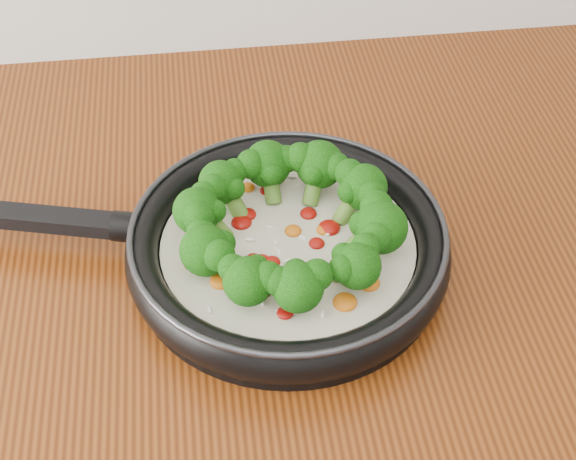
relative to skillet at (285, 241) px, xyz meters
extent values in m
cylinder|color=black|center=(0.00, 0.00, -0.03)|extent=(0.37, 0.37, 0.01)
torus|color=black|center=(0.00, 0.00, -0.01)|extent=(0.38, 0.38, 0.03)
torus|color=#2D2D33|center=(0.00, 0.00, 0.02)|extent=(0.37, 0.37, 0.01)
cube|color=black|center=(-0.23, 0.06, 0.00)|extent=(0.18, 0.07, 0.02)
cylinder|color=black|center=(-0.15, 0.04, 0.00)|extent=(0.04, 0.04, 0.03)
cylinder|color=beige|center=(0.00, 0.00, -0.01)|extent=(0.30, 0.30, 0.02)
ellipsoid|color=#8F0B06|center=(-0.04, 0.03, 0.00)|extent=(0.02, 0.02, 0.01)
ellipsoid|color=#8F0B06|center=(-0.03, -0.02, 0.00)|extent=(0.02, 0.02, 0.01)
ellipsoid|color=#CD600D|center=(0.07, -0.06, 0.00)|extent=(0.02, 0.02, 0.01)
ellipsoid|color=#8F0B06|center=(-0.03, -0.02, 0.00)|extent=(0.02, 0.02, 0.01)
ellipsoid|color=#8F0B06|center=(0.00, -0.06, 0.00)|extent=(0.02, 0.02, 0.01)
ellipsoid|color=#CD600D|center=(-0.07, -0.04, 0.00)|extent=(0.02, 0.02, 0.01)
ellipsoid|color=#8F0B06|center=(-0.01, 0.08, 0.00)|extent=(0.02, 0.02, 0.01)
ellipsoid|color=#8F0B06|center=(0.03, 0.04, 0.00)|extent=(0.02, 0.02, 0.01)
ellipsoid|color=#CD600D|center=(0.04, 0.01, 0.00)|extent=(0.02, 0.02, 0.01)
ellipsoid|color=#8F0B06|center=(-0.01, -0.09, 0.00)|extent=(0.02, 0.02, 0.01)
ellipsoid|color=#8F0B06|center=(0.05, 0.01, 0.00)|extent=(0.02, 0.02, 0.01)
ellipsoid|color=#CD600D|center=(-0.03, 0.08, 0.00)|extent=(0.02, 0.02, 0.01)
ellipsoid|color=#8F0B06|center=(0.03, -0.01, 0.00)|extent=(0.02, 0.02, 0.01)
ellipsoid|color=#8F0B06|center=(-0.02, -0.03, 0.00)|extent=(0.02, 0.02, 0.01)
ellipsoid|color=#CD600D|center=(0.01, 0.01, 0.00)|extent=(0.02, 0.02, 0.01)
ellipsoid|color=#8F0B06|center=(-0.09, -0.02, 0.00)|extent=(0.02, 0.02, 0.01)
ellipsoid|color=#8F0B06|center=(-0.03, -0.06, 0.00)|extent=(0.03, 0.03, 0.01)
ellipsoid|color=#CD600D|center=(0.04, -0.08, 0.00)|extent=(0.03, 0.03, 0.01)
ellipsoid|color=#8F0B06|center=(-0.03, 0.04, 0.00)|extent=(0.02, 0.02, 0.01)
ellipsoid|color=#8F0B06|center=(0.00, 0.09, 0.00)|extent=(0.02, 0.02, 0.01)
ellipsoid|color=white|center=(0.02, 0.09, 0.00)|extent=(0.01, 0.01, 0.00)
ellipsoid|color=white|center=(0.06, 0.08, 0.00)|extent=(0.01, 0.01, 0.00)
ellipsoid|color=white|center=(-0.03, -0.07, 0.00)|extent=(0.01, 0.01, 0.00)
ellipsoid|color=white|center=(-0.05, 0.03, 0.00)|extent=(0.00, 0.01, 0.00)
ellipsoid|color=white|center=(-0.01, -0.01, 0.00)|extent=(0.00, 0.01, 0.00)
ellipsoid|color=white|center=(0.03, -0.03, 0.00)|extent=(0.01, 0.01, 0.00)
ellipsoid|color=white|center=(-0.01, -0.09, 0.00)|extent=(0.01, 0.01, 0.00)
ellipsoid|color=white|center=(0.04, 0.00, 0.00)|extent=(0.01, 0.01, 0.00)
ellipsoid|color=white|center=(0.02, -0.10, 0.00)|extent=(0.01, 0.01, 0.00)
ellipsoid|color=white|center=(0.02, 0.00, 0.00)|extent=(0.01, 0.01, 0.00)
ellipsoid|color=white|center=(-0.01, -0.01, 0.00)|extent=(0.01, 0.01, 0.00)
ellipsoid|color=white|center=(0.09, 0.06, 0.00)|extent=(0.01, 0.01, 0.00)
ellipsoid|color=white|center=(0.02, 0.08, 0.00)|extent=(0.01, 0.01, 0.00)
ellipsoid|color=white|center=(0.01, -0.03, 0.00)|extent=(0.01, 0.01, 0.00)
ellipsoid|color=white|center=(0.10, 0.04, 0.00)|extent=(0.01, 0.01, 0.00)
ellipsoid|color=white|center=(0.02, -0.04, 0.00)|extent=(0.01, 0.01, 0.00)
ellipsoid|color=white|center=(-0.01, 0.02, 0.00)|extent=(0.01, 0.01, 0.00)
ellipsoid|color=white|center=(0.02, -0.04, 0.00)|extent=(0.01, 0.01, 0.00)
ellipsoid|color=white|center=(-0.04, 0.09, 0.00)|extent=(0.01, 0.01, 0.00)
ellipsoid|color=white|center=(-0.01, 0.00, 0.00)|extent=(0.01, 0.01, 0.00)
ellipsoid|color=white|center=(0.00, -0.03, 0.00)|extent=(0.01, 0.01, 0.00)
ellipsoid|color=white|center=(-0.08, -0.08, 0.00)|extent=(0.01, 0.01, 0.00)
ellipsoid|color=white|center=(-0.03, 0.01, 0.00)|extent=(0.01, 0.01, 0.00)
cylinder|color=#5C8A2D|center=(0.07, -0.02, 0.01)|extent=(0.04, 0.02, 0.04)
sphere|color=black|center=(0.09, -0.02, 0.03)|extent=(0.06, 0.06, 0.05)
sphere|color=black|center=(0.09, 0.00, 0.04)|extent=(0.04, 0.04, 0.03)
sphere|color=black|center=(0.08, -0.04, 0.04)|extent=(0.04, 0.04, 0.03)
sphere|color=black|center=(0.07, -0.02, 0.03)|extent=(0.03, 0.03, 0.03)
cylinder|color=#5C8A2D|center=(0.07, 0.03, 0.01)|extent=(0.04, 0.03, 0.04)
sphere|color=black|center=(0.08, 0.03, 0.03)|extent=(0.06, 0.06, 0.05)
sphere|color=black|center=(0.07, 0.05, 0.04)|extent=(0.04, 0.04, 0.03)
sphere|color=black|center=(0.09, 0.02, 0.04)|extent=(0.03, 0.03, 0.03)
sphere|color=black|center=(0.07, 0.03, 0.03)|extent=(0.03, 0.03, 0.02)
cylinder|color=#5C8A2D|center=(0.04, 0.06, 0.01)|extent=(0.03, 0.04, 0.04)
sphere|color=black|center=(0.04, 0.07, 0.03)|extent=(0.06, 0.06, 0.05)
sphere|color=black|center=(0.03, 0.08, 0.04)|extent=(0.04, 0.04, 0.03)
sphere|color=black|center=(0.06, 0.06, 0.04)|extent=(0.04, 0.04, 0.03)
sphere|color=black|center=(0.04, 0.06, 0.03)|extent=(0.03, 0.03, 0.02)
cylinder|color=#5C8A2D|center=(-0.01, 0.07, 0.01)|extent=(0.02, 0.03, 0.04)
sphere|color=black|center=(-0.01, 0.08, 0.03)|extent=(0.06, 0.06, 0.05)
sphere|color=black|center=(-0.02, 0.08, 0.04)|extent=(0.04, 0.04, 0.03)
sphere|color=black|center=(0.01, 0.08, 0.03)|extent=(0.03, 0.03, 0.03)
sphere|color=black|center=(-0.01, 0.07, 0.03)|extent=(0.03, 0.03, 0.02)
cylinder|color=#5C8A2D|center=(-0.04, 0.05, 0.01)|extent=(0.03, 0.03, 0.04)
sphere|color=black|center=(-0.06, 0.06, 0.03)|extent=(0.05, 0.05, 0.04)
sphere|color=black|center=(-0.06, 0.05, 0.04)|extent=(0.03, 0.03, 0.03)
sphere|color=black|center=(-0.04, 0.07, 0.03)|extent=(0.03, 0.03, 0.03)
sphere|color=black|center=(-0.04, 0.05, 0.03)|extent=(0.03, 0.03, 0.02)
cylinder|color=#5C8A2D|center=(-0.07, 0.02, 0.01)|extent=(0.04, 0.02, 0.04)
sphere|color=black|center=(-0.08, 0.02, 0.03)|extent=(0.06, 0.06, 0.05)
sphere|color=black|center=(-0.08, 0.00, 0.04)|extent=(0.03, 0.03, 0.03)
sphere|color=black|center=(-0.07, 0.04, 0.04)|extent=(0.03, 0.03, 0.03)
sphere|color=black|center=(-0.07, 0.02, 0.03)|extent=(0.03, 0.03, 0.02)
cylinder|color=#5C8A2D|center=(-0.06, -0.02, 0.01)|extent=(0.03, 0.03, 0.03)
sphere|color=black|center=(-0.08, -0.03, 0.03)|extent=(0.06, 0.06, 0.05)
sphere|color=black|center=(-0.07, -0.04, 0.03)|extent=(0.04, 0.04, 0.03)
sphere|color=black|center=(-0.08, -0.01, 0.03)|extent=(0.03, 0.03, 0.03)
sphere|color=black|center=(-0.06, -0.02, 0.03)|extent=(0.03, 0.03, 0.02)
cylinder|color=#5C8A2D|center=(-0.03, -0.06, 0.01)|extent=(0.03, 0.04, 0.04)
sphere|color=black|center=(-0.04, -0.07, 0.03)|extent=(0.05, 0.05, 0.04)
sphere|color=black|center=(-0.02, -0.08, 0.04)|extent=(0.03, 0.03, 0.03)
sphere|color=black|center=(-0.05, -0.06, 0.03)|extent=(0.03, 0.03, 0.03)
sphere|color=black|center=(-0.03, -0.06, 0.03)|extent=(0.03, 0.03, 0.02)
cylinder|color=#5C8A2D|center=(0.00, -0.07, 0.01)|extent=(0.02, 0.03, 0.04)
sphere|color=black|center=(0.00, -0.09, 0.03)|extent=(0.06, 0.06, 0.05)
sphere|color=black|center=(0.02, -0.08, 0.04)|extent=(0.04, 0.04, 0.03)
sphere|color=black|center=(-0.02, -0.08, 0.04)|extent=(0.03, 0.03, 0.03)
sphere|color=black|center=(0.00, -0.07, 0.03)|extent=(0.03, 0.03, 0.02)
cylinder|color=#5C8A2D|center=(0.04, -0.06, 0.01)|extent=(0.03, 0.04, 0.04)
sphere|color=black|center=(0.06, -0.07, 0.03)|extent=(0.05, 0.05, 0.04)
sphere|color=black|center=(0.06, -0.06, 0.04)|extent=(0.03, 0.03, 0.03)
sphere|color=black|center=(0.04, -0.08, 0.04)|extent=(0.03, 0.03, 0.02)
sphere|color=black|center=(0.04, -0.06, 0.03)|extent=(0.03, 0.03, 0.02)
camera|label=1|loc=(-0.07, -0.56, 0.56)|focal=51.88mm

